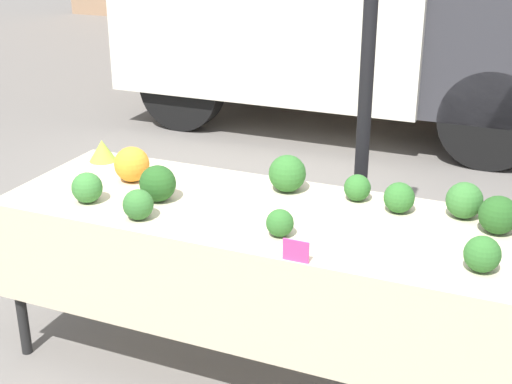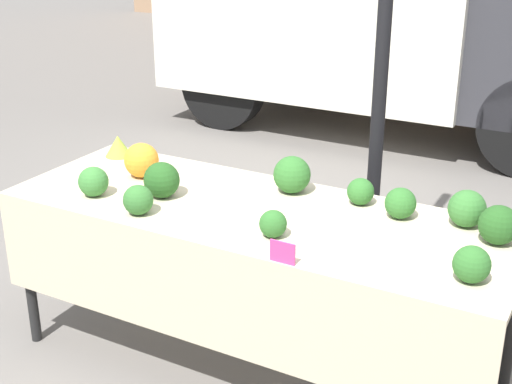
% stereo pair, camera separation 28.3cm
% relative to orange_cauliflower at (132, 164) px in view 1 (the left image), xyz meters
% --- Properties ---
extents(ground_plane, '(40.00, 40.00, 0.00)m').
position_rel_orange_cauliflower_xyz_m(ground_plane, '(0.67, -0.08, -0.89)').
color(ground_plane, slate).
extents(tent_pole, '(0.07, 0.07, 2.64)m').
position_rel_orange_cauliflower_xyz_m(tent_pole, '(0.93, 0.69, 0.44)').
color(tent_pole, black).
rests_on(tent_pole, ground_plane).
extents(market_table, '(2.25, 0.80, 0.80)m').
position_rel_orange_cauliflower_xyz_m(market_table, '(0.67, -0.15, -0.18)').
color(market_table, beige).
rests_on(market_table, ground_plane).
extents(orange_cauliflower, '(0.17, 0.17, 0.17)m').
position_rel_orange_cauliflower_xyz_m(orange_cauliflower, '(0.00, 0.00, 0.00)').
color(orange_cauliflower, orange).
rests_on(orange_cauliflower, market_table).
extents(romanesco_head, '(0.14, 0.14, 0.11)m').
position_rel_orange_cauliflower_xyz_m(romanesco_head, '(-0.30, 0.19, -0.03)').
color(romanesco_head, '#93B238').
rests_on(romanesco_head, market_table).
extents(broccoli_head_0, '(0.11, 0.11, 0.11)m').
position_rel_orange_cauliflower_xyz_m(broccoli_head_0, '(0.86, -0.29, -0.03)').
color(broccoli_head_0, '#2D6628').
rests_on(broccoli_head_0, market_table).
extents(broccoli_head_1, '(0.16, 0.16, 0.16)m').
position_rel_orange_cauliflower_xyz_m(broccoli_head_1, '(0.24, -0.16, -0.00)').
color(broccoli_head_1, '#23511E').
rests_on(broccoli_head_1, market_table).
extents(broccoli_head_2, '(0.16, 0.16, 0.16)m').
position_rel_orange_cauliflower_xyz_m(broccoli_head_2, '(1.65, 0.07, -0.01)').
color(broccoli_head_2, '#23511E').
rests_on(broccoli_head_2, market_table).
extents(broccoli_head_3, '(0.13, 0.13, 0.13)m').
position_rel_orange_cauliflower_xyz_m(broccoli_head_3, '(1.24, 0.13, -0.02)').
color(broccoli_head_3, '#2D6628').
rests_on(broccoli_head_3, market_table).
extents(broccoli_head_4, '(0.15, 0.15, 0.15)m').
position_rel_orange_cauliflower_xyz_m(broccoli_head_4, '(1.51, 0.18, -0.01)').
color(broccoli_head_4, '#336B2D').
rests_on(broccoli_head_4, market_table).
extents(broccoli_head_5, '(0.12, 0.12, 0.12)m').
position_rel_orange_cauliflower_xyz_m(broccoli_head_5, '(1.05, 0.18, -0.02)').
color(broccoli_head_5, '#2D6628').
rests_on(broccoli_head_5, market_table).
extents(broccoli_head_6, '(0.13, 0.13, 0.13)m').
position_rel_orange_cauliflower_xyz_m(broccoli_head_6, '(1.63, -0.28, -0.02)').
color(broccoli_head_6, '#2D6628').
rests_on(broccoli_head_6, market_table).
extents(broccoli_head_7, '(0.13, 0.13, 0.13)m').
position_rel_orange_cauliflower_xyz_m(broccoli_head_7, '(0.26, -0.37, -0.02)').
color(broccoli_head_7, '#336B2D').
rests_on(broccoli_head_7, market_table).
extents(broccoli_head_8, '(0.14, 0.14, 0.14)m').
position_rel_orange_cauliflower_xyz_m(broccoli_head_8, '(-0.04, -0.30, -0.02)').
color(broccoli_head_8, '#387533').
rests_on(broccoli_head_8, market_table).
extents(broccoli_head_9, '(0.17, 0.17, 0.17)m').
position_rel_orange_cauliflower_xyz_m(broccoli_head_9, '(0.72, 0.17, 0.00)').
color(broccoli_head_9, '#2D6628').
rests_on(broccoli_head_9, market_table).
extents(price_sign, '(0.10, 0.01, 0.09)m').
position_rel_orange_cauliflower_xyz_m(price_sign, '(1.00, -0.47, -0.04)').
color(price_sign, '#E53D84').
rests_on(price_sign, market_table).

